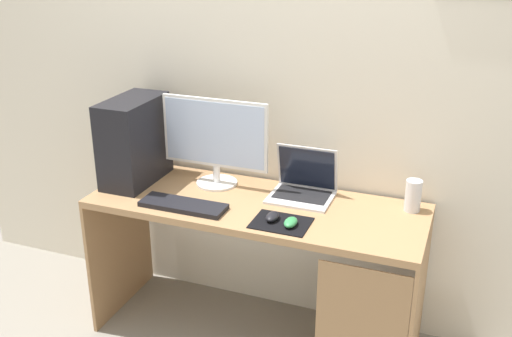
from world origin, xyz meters
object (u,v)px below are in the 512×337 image
at_px(speaker, 413,196).
at_px(mouse_left, 272,217).
at_px(pc_tower, 134,141).
at_px(laptop, 303,187).
at_px(mouse_right, 291,222).
at_px(monitor, 215,140).
at_px(keyboard, 183,205).

relative_size(speaker, mouse_left, 1.60).
bearing_deg(pc_tower, mouse_left, -12.97).
xyz_separation_m(pc_tower, laptop, (0.88, 0.12, -0.17)).
distance_m(laptop, mouse_right, 0.34).
distance_m(speaker, mouse_left, 0.67).
bearing_deg(monitor, keyboard, -95.75).
xyz_separation_m(pc_tower, keyboard, (0.38, -0.21, -0.21)).
height_order(keyboard, mouse_left, mouse_left).
bearing_deg(laptop, keyboard, -145.92).
distance_m(pc_tower, laptop, 0.90).
height_order(pc_tower, laptop, pc_tower).
bearing_deg(laptop, monitor, -177.01).
bearing_deg(pc_tower, speaker, 6.01).
xyz_separation_m(pc_tower, speaker, (1.41, 0.15, -0.15)).
bearing_deg(keyboard, laptop, 34.08).
relative_size(monitor, mouse_left, 5.91).
bearing_deg(speaker, monitor, -177.20).
bearing_deg(mouse_right, speaker, 36.91).
bearing_deg(speaker, laptop, -177.37).
distance_m(keyboard, mouse_left, 0.45).
height_order(laptop, keyboard, laptop).
relative_size(pc_tower, keyboard, 1.06).
bearing_deg(pc_tower, mouse_right, -13.16).
xyz_separation_m(monitor, laptop, (0.46, 0.02, -0.20)).
bearing_deg(mouse_right, monitor, 148.22).
bearing_deg(pc_tower, monitor, 13.53).
height_order(pc_tower, speaker, pc_tower).
height_order(monitor, laptop, monitor).
height_order(monitor, mouse_left, monitor).
height_order(monitor, speaker, monitor).
relative_size(pc_tower, mouse_left, 4.62).
bearing_deg(keyboard, mouse_left, 2.58).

